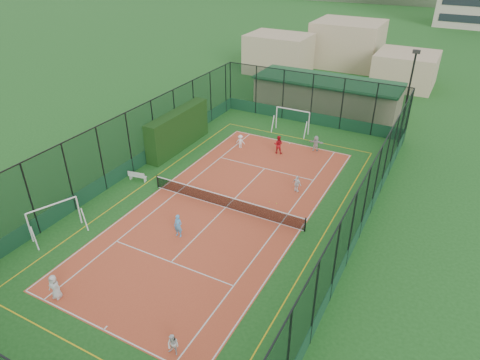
% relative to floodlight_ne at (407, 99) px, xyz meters
% --- Properties ---
extents(ground, '(300.00, 300.00, 0.00)m').
position_rel_floodlight_ne_xyz_m(ground, '(-8.60, -16.60, -4.12)').
color(ground, '#1C511B').
rests_on(ground, ground).
extents(court_slab, '(11.17, 23.97, 0.01)m').
position_rel_floodlight_ne_xyz_m(court_slab, '(-8.60, -16.60, -4.12)').
color(court_slab, '#B53F28').
rests_on(court_slab, ground).
extents(tennis_net, '(11.67, 0.12, 1.06)m').
position_rel_floodlight_ne_xyz_m(tennis_net, '(-8.60, -16.60, -3.59)').
color(tennis_net, black).
rests_on(tennis_net, ground).
extents(perimeter_fence, '(18.12, 34.12, 5.00)m').
position_rel_floodlight_ne_xyz_m(perimeter_fence, '(-8.60, -16.60, -1.62)').
color(perimeter_fence, black).
rests_on(perimeter_fence, ground).
extents(floodlight_ne, '(0.60, 0.26, 8.25)m').
position_rel_floodlight_ne_xyz_m(floodlight_ne, '(0.00, 0.00, 0.00)').
color(floodlight_ne, black).
rests_on(floodlight_ne, ground).
extents(clubhouse, '(15.20, 7.20, 3.15)m').
position_rel_floodlight_ne_xyz_m(clubhouse, '(-8.60, 5.40, -2.55)').
color(clubhouse, tan).
rests_on(clubhouse, ground).
extents(hedge_left, '(1.16, 7.73, 3.38)m').
position_rel_floodlight_ne_xyz_m(hedge_left, '(-16.90, -10.22, -2.43)').
color(hedge_left, black).
rests_on(hedge_left, ground).
extents(white_bench, '(1.46, 0.63, 0.80)m').
position_rel_floodlight_ne_xyz_m(white_bench, '(-16.40, -16.46, -3.73)').
color(white_bench, white).
rests_on(white_bench, ground).
extents(futsal_goal_near, '(3.27, 2.07, 2.04)m').
position_rel_floodlight_ne_xyz_m(futsal_goal_near, '(-16.66, -23.98, -3.11)').
color(futsal_goal_near, white).
rests_on(futsal_goal_near, ground).
extents(futsal_goal_far, '(3.38, 1.01, 2.18)m').
position_rel_floodlight_ne_xyz_m(futsal_goal_far, '(-9.48, -2.20, -3.04)').
color(futsal_goal_far, white).
rests_on(futsal_goal_far, ground).
extents(child_near_left, '(0.77, 0.55, 1.46)m').
position_rel_floodlight_ne_xyz_m(child_near_left, '(-12.22, -28.01, -3.39)').
color(child_near_left, silver).
rests_on(child_near_left, court_slab).
extents(child_near_mid, '(0.57, 0.38, 1.54)m').
position_rel_floodlight_ne_xyz_m(child_near_mid, '(-9.62, -20.73, -3.35)').
color(child_near_mid, '#50A3E2').
rests_on(child_near_mid, court_slab).
extents(child_near_right, '(0.59, 0.47, 1.18)m').
position_rel_floodlight_ne_xyz_m(child_near_right, '(-4.82, -28.01, -3.53)').
color(child_near_right, white).
rests_on(child_near_right, court_slab).
extents(child_far_left, '(0.82, 0.53, 1.21)m').
position_rel_floodlight_ne_xyz_m(child_far_left, '(-12.13, -7.71, -3.51)').
color(child_far_left, white).
rests_on(child_far_left, court_slab).
extents(child_far_right, '(0.82, 0.55, 1.30)m').
position_rel_floodlight_ne_xyz_m(child_far_right, '(-5.04, -12.33, -3.46)').
color(child_far_right, white).
rests_on(child_far_right, court_slab).
extents(child_far_back, '(1.34, 0.60, 1.39)m').
position_rel_floodlight_ne_xyz_m(child_far_back, '(-6.08, -5.19, -3.42)').
color(child_far_back, silver).
rests_on(child_far_back, court_slab).
extents(coach, '(0.89, 0.76, 1.61)m').
position_rel_floodlight_ne_xyz_m(coach, '(-8.78, -7.13, -3.31)').
color(coach, '#B4131B').
rests_on(coach, court_slab).
extents(tennis_balls, '(3.31, 1.24, 0.07)m').
position_rel_floodlight_ne_xyz_m(tennis_balls, '(-6.93, -14.93, -4.08)').
color(tennis_balls, '#CCE033').
rests_on(tennis_balls, court_slab).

